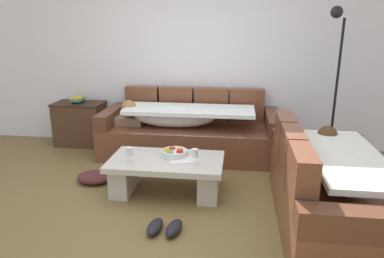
{
  "coord_description": "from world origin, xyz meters",
  "views": [
    {
      "loc": [
        0.71,
        -2.99,
        1.76
      ],
      "look_at": [
        0.18,
        1.03,
        0.55
      ],
      "focal_mm": 33.27,
      "sensor_mm": 36.0,
      "label": 1
    }
  ],
  "objects_px": {
    "coffee_table": "(166,171)",
    "pair_of_shoes": "(164,227)",
    "fruit_bowl": "(174,153)",
    "side_cabinet": "(81,124)",
    "book_stack_on_cabinet": "(78,100)",
    "wine_glass_near_right": "(195,154)",
    "couch_along_wall": "(188,132)",
    "open_magazine": "(183,160)",
    "couch_near_window": "(330,190)",
    "wine_glass_near_left": "(130,152)",
    "floor_lamp": "(334,78)",
    "crumpled_garment": "(94,177)"
  },
  "relations": [
    {
      "from": "coffee_table",
      "to": "pair_of_shoes",
      "type": "xyz_separation_m",
      "value": [
        0.13,
        -0.77,
        -0.19
      ]
    },
    {
      "from": "fruit_bowl",
      "to": "side_cabinet",
      "type": "distance_m",
      "value": 2.11
    },
    {
      "from": "coffee_table",
      "to": "side_cabinet",
      "type": "relative_size",
      "value": 1.67
    },
    {
      "from": "book_stack_on_cabinet",
      "to": "pair_of_shoes",
      "type": "xyz_separation_m",
      "value": [
        1.73,
        -2.16,
        -0.64
      ]
    },
    {
      "from": "wine_glass_near_right",
      "to": "book_stack_on_cabinet",
      "type": "height_order",
      "value": "book_stack_on_cabinet"
    },
    {
      "from": "side_cabinet",
      "to": "book_stack_on_cabinet",
      "type": "relative_size",
      "value": 3.38
    },
    {
      "from": "couch_along_wall",
      "to": "open_magazine",
      "type": "height_order",
      "value": "couch_along_wall"
    },
    {
      "from": "couch_along_wall",
      "to": "book_stack_on_cabinet",
      "type": "relative_size",
      "value": 11.18
    },
    {
      "from": "couch_near_window",
      "to": "wine_glass_near_right",
      "type": "xyz_separation_m",
      "value": [
        -1.25,
        0.33,
        0.16
      ]
    },
    {
      "from": "couch_near_window",
      "to": "book_stack_on_cabinet",
      "type": "bearing_deg",
      "value": 59.93
    },
    {
      "from": "fruit_bowl",
      "to": "book_stack_on_cabinet",
      "type": "relative_size",
      "value": 1.31
    },
    {
      "from": "wine_glass_near_right",
      "to": "pair_of_shoes",
      "type": "height_order",
      "value": "wine_glass_near_right"
    },
    {
      "from": "couch_near_window",
      "to": "wine_glass_near_left",
      "type": "relative_size",
      "value": 11.49
    },
    {
      "from": "wine_glass_near_right",
      "to": "book_stack_on_cabinet",
      "type": "bearing_deg",
      "value": 141.78
    },
    {
      "from": "couch_along_wall",
      "to": "wine_glass_near_right",
      "type": "bearing_deg",
      "value": -78.65
    },
    {
      "from": "side_cabinet",
      "to": "floor_lamp",
      "type": "bearing_deg",
      "value": -5.53
    },
    {
      "from": "wine_glass_near_left",
      "to": "open_magazine",
      "type": "xyz_separation_m",
      "value": [
        0.53,
        0.13,
        -0.11
      ]
    },
    {
      "from": "open_magazine",
      "to": "side_cabinet",
      "type": "relative_size",
      "value": 0.39
    },
    {
      "from": "wine_glass_near_right",
      "to": "side_cabinet",
      "type": "xyz_separation_m",
      "value": [
        -1.9,
        1.51,
        -0.17
      ]
    },
    {
      "from": "pair_of_shoes",
      "to": "open_magazine",
      "type": "bearing_deg",
      "value": 86.1
    },
    {
      "from": "fruit_bowl",
      "to": "side_cabinet",
      "type": "bearing_deg",
      "value": 141.62
    },
    {
      "from": "wine_glass_near_right",
      "to": "side_cabinet",
      "type": "height_order",
      "value": "side_cabinet"
    },
    {
      "from": "fruit_bowl",
      "to": "book_stack_on_cabinet",
      "type": "height_order",
      "value": "book_stack_on_cabinet"
    },
    {
      "from": "coffee_table",
      "to": "open_magazine",
      "type": "height_order",
      "value": "open_magazine"
    },
    {
      "from": "side_cabinet",
      "to": "pair_of_shoes",
      "type": "bearing_deg",
      "value": -51.54
    },
    {
      "from": "couch_along_wall",
      "to": "coffee_table",
      "type": "relative_size",
      "value": 1.98
    },
    {
      "from": "couch_along_wall",
      "to": "crumpled_garment",
      "type": "distance_m",
      "value": 1.42
    },
    {
      "from": "open_magazine",
      "to": "floor_lamp",
      "type": "bearing_deg",
      "value": 18.13
    },
    {
      "from": "open_magazine",
      "to": "book_stack_on_cabinet",
      "type": "distance_m",
      "value": 2.29
    },
    {
      "from": "coffee_table",
      "to": "fruit_bowl",
      "type": "distance_m",
      "value": 0.22
    },
    {
      "from": "wine_glass_near_left",
      "to": "book_stack_on_cabinet",
      "type": "distance_m",
      "value": 1.99
    },
    {
      "from": "couch_near_window",
      "to": "wine_glass_near_left",
      "type": "xyz_separation_m",
      "value": [
        -1.92,
        0.29,
        0.16
      ]
    },
    {
      "from": "coffee_table",
      "to": "floor_lamp",
      "type": "bearing_deg",
      "value": 29.5
    },
    {
      "from": "coffee_table",
      "to": "floor_lamp",
      "type": "distance_m",
      "value": 2.33
    },
    {
      "from": "coffee_table",
      "to": "wine_glass_near_left",
      "type": "xyz_separation_m",
      "value": [
        -0.35,
        -0.14,
        0.26
      ]
    },
    {
      "from": "couch_along_wall",
      "to": "book_stack_on_cabinet",
      "type": "distance_m",
      "value": 1.71
    },
    {
      "from": "fruit_bowl",
      "to": "pair_of_shoes",
      "type": "relative_size",
      "value": 0.85
    },
    {
      "from": "side_cabinet",
      "to": "crumpled_garment",
      "type": "bearing_deg",
      "value": -60.6
    },
    {
      "from": "wine_glass_near_left",
      "to": "open_magazine",
      "type": "relative_size",
      "value": 0.59
    },
    {
      "from": "wine_glass_near_left",
      "to": "open_magazine",
      "type": "distance_m",
      "value": 0.56
    },
    {
      "from": "book_stack_on_cabinet",
      "to": "couch_near_window",
      "type": "bearing_deg",
      "value": -30.07
    },
    {
      "from": "fruit_bowl",
      "to": "crumpled_garment",
      "type": "bearing_deg",
      "value": 176.92
    },
    {
      "from": "open_magazine",
      "to": "book_stack_on_cabinet",
      "type": "xyz_separation_m",
      "value": [
        -1.78,
        1.41,
        0.3
      ]
    },
    {
      "from": "couch_along_wall",
      "to": "crumpled_garment",
      "type": "height_order",
      "value": "couch_along_wall"
    },
    {
      "from": "couch_near_window",
      "to": "coffee_table",
      "type": "bearing_deg",
      "value": 74.54
    },
    {
      "from": "wine_glass_near_right",
      "to": "open_magazine",
      "type": "bearing_deg",
      "value": 143.9
    },
    {
      "from": "couch_near_window",
      "to": "pair_of_shoes",
      "type": "relative_size",
      "value": 5.81
    },
    {
      "from": "coffee_table",
      "to": "open_magazine",
      "type": "xyz_separation_m",
      "value": [
        0.18,
        -0.01,
        0.15
      ]
    },
    {
      "from": "fruit_bowl",
      "to": "side_cabinet",
      "type": "height_order",
      "value": "side_cabinet"
    },
    {
      "from": "open_magazine",
      "to": "pair_of_shoes",
      "type": "distance_m",
      "value": 0.83
    }
  ]
}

